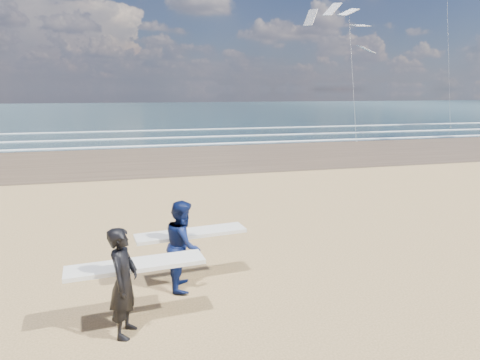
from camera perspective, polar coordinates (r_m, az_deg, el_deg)
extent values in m
cube|color=#4C3B28|center=(32.09, 25.23, 4.11)|extent=(220.00, 12.00, 0.01)
cube|color=#182E34|center=(81.14, 0.03, 9.33)|extent=(220.00, 100.00, 0.02)
cube|color=white|center=(35.87, 20.37, 5.29)|extent=(220.00, 0.50, 0.05)
cube|color=white|center=(39.79, 16.52, 6.13)|extent=(220.00, 0.50, 0.05)
cube|color=white|center=(45.46, 12.30, 7.02)|extent=(220.00, 0.50, 0.05)
imported|color=black|center=(6.97, -15.26, -13.01)|extent=(0.59, 0.74, 1.75)
cube|color=white|center=(7.24, -13.68, -10.94)|extent=(2.24, 0.72, 0.07)
imported|color=#0D1A4D|center=(8.33, -7.56, -8.54)|extent=(0.79, 0.94, 1.73)
cube|color=white|center=(8.65, -6.54, -7.05)|extent=(2.24, 0.76, 0.07)
cube|color=slate|center=(32.83, 15.25, 5.06)|extent=(0.12, 0.12, 0.10)
cube|color=slate|center=(47.75, 26.25, 6.30)|extent=(0.12, 0.12, 0.10)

